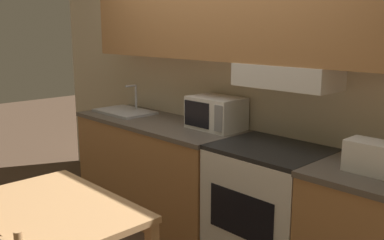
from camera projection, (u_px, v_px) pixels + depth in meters
ground_plane at (235, 228)px, 3.76m from camera, size 16.00×16.00×0.00m
wall_back at (235, 58)px, 3.40m from camera, size 5.42×0.38×2.55m
lower_counter_main at (158, 169)px, 3.92m from camera, size 1.71×0.65×0.91m
stove_range at (268, 209)px, 3.05m from camera, size 0.76×0.63×0.91m
microwave at (216, 113)px, 3.48m from camera, size 0.44×0.31×0.26m
toaster at (372, 157)px, 2.41m from camera, size 0.29×0.18×0.18m
sink_basin at (125, 111)px, 4.17m from camera, size 0.59×0.38×0.27m
dining_table at (55, 225)px, 2.39m from camera, size 1.05×0.69×0.75m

